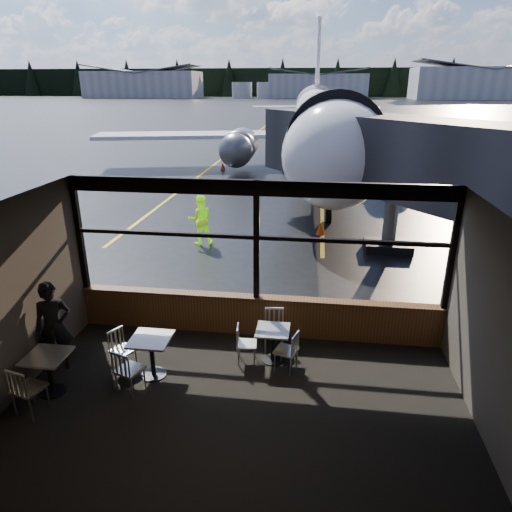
% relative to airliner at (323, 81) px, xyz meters
% --- Properties ---
extents(ground_plane, '(520.00, 520.00, 0.00)m').
position_rel_airliner_xyz_m(ground_plane, '(-1.32, 98.86, -5.46)').
color(ground_plane, black).
rests_on(ground_plane, ground).
extents(carpet_floor, '(8.00, 6.00, 0.01)m').
position_rel_airliner_xyz_m(carpet_floor, '(-1.32, -24.14, -5.45)').
color(carpet_floor, black).
rests_on(carpet_floor, ground).
extents(ceiling, '(8.00, 6.00, 0.04)m').
position_rel_airliner_xyz_m(ceiling, '(-1.32, -24.14, -1.96)').
color(ceiling, '#38332D').
rests_on(ceiling, ground).
extents(wall_right, '(0.04, 6.00, 3.50)m').
position_rel_airliner_xyz_m(wall_right, '(2.68, -24.14, -3.71)').
color(wall_right, '#474039').
rests_on(wall_right, ground).
extents(wall_back, '(8.00, 0.04, 3.50)m').
position_rel_airliner_xyz_m(wall_back, '(-1.32, -27.14, -3.71)').
color(wall_back, '#474039').
rests_on(wall_back, ground).
extents(window_sill, '(8.00, 0.28, 0.90)m').
position_rel_airliner_xyz_m(window_sill, '(-1.32, -21.14, -5.01)').
color(window_sill, '#58331A').
rests_on(window_sill, ground).
extents(window_header, '(8.00, 0.18, 0.30)m').
position_rel_airliner_xyz_m(window_header, '(-1.32, -21.14, -2.11)').
color(window_header, black).
rests_on(window_header, ground).
extents(mullion_left, '(0.12, 0.12, 2.60)m').
position_rel_airliner_xyz_m(mullion_left, '(-5.27, -21.14, -3.26)').
color(mullion_left, black).
rests_on(mullion_left, ground).
extents(mullion_centre, '(0.12, 0.12, 2.60)m').
position_rel_airliner_xyz_m(mullion_centre, '(-1.32, -21.14, -3.26)').
color(mullion_centre, black).
rests_on(mullion_centre, ground).
extents(mullion_right, '(0.12, 0.12, 2.60)m').
position_rel_airliner_xyz_m(mullion_right, '(2.63, -21.14, -3.26)').
color(mullion_right, black).
rests_on(mullion_right, ground).
extents(window_transom, '(8.00, 0.10, 0.08)m').
position_rel_airliner_xyz_m(window_transom, '(-1.32, -21.14, -3.16)').
color(window_transom, black).
rests_on(window_transom, ground).
extents(airliner, '(31.02, 36.77, 10.92)m').
position_rel_airliner_xyz_m(airliner, '(0.00, 0.00, 0.00)').
color(airliner, white).
rests_on(airliner, ground_plane).
extents(jet_bridge, '(9.23, 11.29, 4.92)m').
position_rel_airliner_xyz_m(jet_bridge, '(2.28, -15.64, -3.00)').
color(jet_bridge, '#27272A').
rests_on(jet_bridge, ground_plane).
extents(cafe_table_near, '(0.66, 0.66, 0.73)m').
position_rel_airliner_xyz_m(cafe_table_near, '(-0.86, -22.18, -5.10)').
color(cafe_table_near, '#A09C93').
rests_on(cafe_table_near, carpet_floor).
extents(cafe_table_mid, '(0.75, 0.75, 0.82)m').
position_rel_airliner_xyz_m(cafe_table_mid, '(-3.09, -22.98, -5.05)').
color(cafe_table_mid, '#ABA59D').
rests_on(cafe_table_mid, carpet_floor).
extents(cafe_table_left, '(0.72, 0.72, 0.79)m').
position_rel_airliner_xyz_m(cafe_table_left, '(-4.76, -23.72, -5.07)').
color(cafe_table_left, gray).
rests_on(cafe_table_left, carpet_floor).
extents(chair_near_e, '(0.59, 0.59, 0.86)m').
position_rel_airliner_xyz_m(chair_near_e, '(-0.56, -22.45, -5.03)').
color(chair_near_e, '#B2ACA1').
rests_on(chair_near_e, carpet_floor).
extents(chair_near_w, '(0.49, 0.49, 0.82)m').
position_rel_airliner_xyz_m(chair_near_w, '(-1.37, -22.29, -5.05)').
color(chair_near_w, '#ADA89C').
rests_on(chair_near_w, carpet_floor).
extents(chair_near_n, '(0.54, 0.54, 0.91)m').
position_rel_airliner_xyz_m(chair_near_n, '(-0.87, -21.75, -5.01)').
color(chair_near_n, '#B5B0A4').
rests_on(chair_near_n, carpet_floor).
extents(chair_mid_s, '(0.63, 0.63, 0.91)m').
position_rel_airliner_xyz_m(chair_mid_s, '(-3.33, -23.50, -5.01)').
color(chair_mid_s, beige).
rests_on(chair_mid_s, carpet_floor).
extents(chair_mid_w, '(0.63, 0.63, 0.86)m').
position_rel_airliner_xyz_m(chair_mid_w, '(-3.72, -22.87, -5.03)').
color(chair_mid_w, '#B0AB9F').
rests_on(chair_mid_w, carpet_floor).
extents(chair_left_s, '(0.63, 0.63, 0.95)m').
position_rel_airliner_xyz_m(chair_left_s, '(-4.79, -24.28, -4.99)').
color(chair_left_s, '#B8B4A6').
rests_on(chair_left_s, carpet_floor).
extents(passenger, '(0.80, 0.72, 1.84)m').
position_rel_airliner_xyz_m(passenger, '(-5.02, -22.98, -4.54)').
color(passenger, black).
rests_on(passenger, carpet_floor).
extents(ground_crew, '(1.02, 0.91, 1.74)m').
position_rel_airliner_xyz_m(ground_crew, '(-4.09, -15.20, -4.59)').
color(ground_crew, '#BFF219').
rests_on(ground_crew, ground_plane).
extents(cone_nose, '(0.34, 0.34, 0.47)m').
position_rel_airliner_xyz_m(cone_nose, '(0.11, -13.59, -5.23)').
color(cone_nose, '#FD5B08').
rests_on(cone_nose, ground_plane).
extents(cone_wing, '(0.33, 0.33, 0.45)m').
position_rel_airliner_xyz_m(cone_wing, '(-6.32, -0.45, -5.24)').
color(cone_wing, '#E05207').
rests_on(cone_wing, ground_plane).
extents(hangar_left, '(45.00, 18.00, 11.00)m').
position_rel_airliner_xyz_m(hangar_left, '(-71.32, 158.86, 0.04)').
color(hangar_left, silver).
rests_on(hangar_left, ground_plane).
extents(hangar_mid, '(38.00, 15.00, 10.00)m').
position_rel_airliner_xyz_m(hangar_mid, '(-1.32, 163.86, -0.46)').
color(hangar_mid, silver).
rests_on(hangar_mid, ground_plane).
extents(hangar_right, '(50.00, 20.00, 12.00)m').
position_rel_airliner_xyz_m(hangar_right, '(58.68, 156.86, 0.54)').
color(hangar_right, silver).
rests_on(hangar_right, ground_plane).
extents(fuel_tank_a, '(8.00, 8.00, 6.00)m').
position_rel_airliner_xyz_m(fuel_tank_a, '(-31.32, 160.86, -2.46)').
color(fuel_tank_a, silver).
rests_on(fuel_tank_a, ground_plane).
extents(fuel_tank_b, '(8.00, 8.00, 6.00)m').
position_rel_airliner_xyz_m(fuel_tank_b, '(-21.32, 160.86, -2.46)').
color(fuel_tank_b, silver).
rests_on(fuel_tank_b, ground_plane).
extents(fuel_tank_c, '(8.00, 8.00, 6.00)m').
position_rel_airliner_xyz_m(fuel_tank_c, '(-11.32, 160.86, -2.46)').
color(fuel_tank_c, silver).
rests_on(fuel_tank_c, ground_plane).
extents(treeline, '(360.00, 3.00, 12.00)m').
position_rel_airliner_xyz_m(treeline, '(-1.32, 188.86, 0.54)').
color(treeline, black).
rests_on(treeline, ground_plane).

